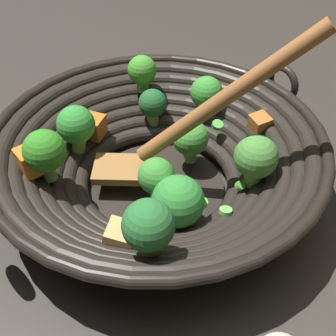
% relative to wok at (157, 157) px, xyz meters
% --- Properties ---
extents(ground_plane, '(4.00, 4.00, 0.00)m').
position_rel_wok_xyz_m(ground_plane, '(0.00, -0.00, -0.06)').
color(ground_plane, '#332D28').
extents(wok, '(0.41, 0.44, 0.24)m').
position_rel_wok_xyz_m(wok, '(0.00, 0.00, 0.00)').
color(wok, black).
rests_on(wok, ground).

